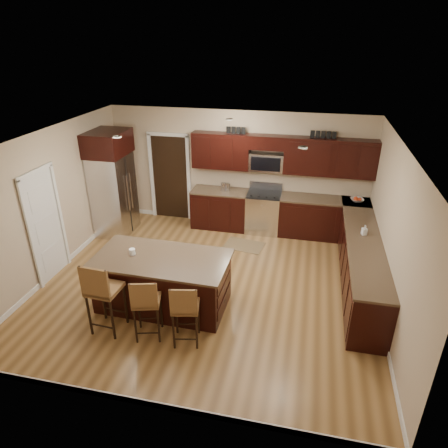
% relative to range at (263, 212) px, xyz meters
% --- Properties ---
extents(floor, '(6.00, 6.00, 0.00)m').
position_rel_range_xyz_m(floor, '(-0.68, -2.45, -0.47)').
color(floor, olive).
rests_on(floor, ground).
extents(ceiling, '(6.00, 6.00, 0.00)m').
position_rel_range_xyz_m(ceiling, '(-0.68, -2.45, 2.23)').
color(ceiling, silver).
rests_on(ceiling, wall_back).
extents(wall_back, '(6.00, 0.00, 6.00)m').
position_rel_range_xyz_m(wall_back, '(-0.68, 0.30, 0.88)').
color(wall_back, tan).
rests_on(wall_back, floor).
extents(wall_left, '(0.00, 5.50, 5.50)m').
position_rel_range_xyz_m(wall_left, '(-3.68, -2.45, 0.88)').
color(wall_left, tan).
rests_on(wall_left, floor).
extents(wall_right, '(0.00, 5.50, 5.50)m').
position_rel_range_xyz_m(wall_right, '(2.32, -2.45, 0.88)').
color(wall_right, tan).
rests_on(wall_right, floor).
extents(base_cabinets, '(4.02, 3.96, 0.92)m').
position_rel_range_xyz_m(base_cabinets, '(1.22, -1.01, -0.01)').
color(base_cabinets, black).
rests_on(base_cabinets, floor).
extents(upper_cabinets, '(4.00, 0.33, 0.80)m').
position_rel_range_xyz_m(upper_cabinets, '(0.36, 0.13, 1.37)').
color(upper_cabinets, black).
rests_on(upper_cabinets, wall_back).
extents(range, '(0.76, 0.64, 1.11)m').
position_rel_range_xyz_m(range, '(0.00, 0.00, 0.00)').
color(range, silver).
rests_on(range, floor).
extents(microwave, '(0.76, 0.31, 0.40)m').
position_rel_range_xyz_m(microwave, '(0.00, 0.15, 1.15)').
color(microwave, silver).
rests_on(microwave, upper_cabinets).
extents(doorway, '(0.85, 0.03, 2.06)m').
position_rel_range_xyz_m(doorway, '(-2.33, 0.28, 0.56)').
color(doorway, black).
rests_on(doorway, floor).
extents(pantry_door, '(0.03, 0.80, 2.04)m').
position_rel_range_xyz_m(pantry_door, '(-3.66, -2.75, 0.55)').
color(pantry_door, white).
rests_on(pantry_door, floor).
extents(letter_decor, '(2.20, 0.03, 0.15)m').
position_rel_range_xyz_m(letter_decor, '(0.22, 0.13, 1.82)').
color(letter_decor, black).
rests_on(letter_decor, upper_cabinets).
extents(island, '(2.22, 1.19, 0.92)m').
position_rel_range_xyz_m(island, '(-1.27, -3.17, -0.04)').
color(island, black).
rests_on(island, floor).
extents(stool_left, '(0.49, 0.49, 1.23)m').
position_rel_range_xyz_m(stool_left, '(-1.90, -4.02, 0.30)').
color(stool_left, brown).
rests_on(stool_left, floor).
extents(stool_mid, '(0.48, 0.48, 1.06)m').
position_rel_range_xyz_m(stool_mid, '(-1.21, -4.01, 0.19)').
color(stool_mid, brown).
rests_on(stool_mid, floor).
extents(stool_right, '(0.46, 0.46, 1.05)m').
position_rel_range_xyz_m(stool_right, '(-0.61, -4.01, 0.18)').
color(stool_right, brown).
rests_on(stool_right, floor).
extents(refrigerator, '(0.79, 0.98, 2.35)m').
position_rel_range_xyz_m(refrigerator, '(-3.30, -0.78, 0.73)').
color(refrigerator, silver).
rests_on(refrigerator, floor).
extents(floor_mat, '(0.91, 0.68, 0.01)m').
position_rel_range_xyz_m(floor_mat, '(-0.29, -0.83, -0.47)').
color(floor_mat, brown).
rests_on(floor_mat, floor).
extents(fruit_bowl, '(0.33, 0.33, 0.07)m').
position_rel_range_xyz_m(fruit_bowl, '(2.01, -0.00, 0.48)').
color(fruit_bowl, silver).
rests_on(fruit_bowl, base_cabinets).
extents(soap_bottle, '(0.11, 0.11, 0.19)m').
position_rel_range_xyz_m(soap_bottle, '(2.02, -1.60, 0.54)').
color(soap_bottle, '#B2B2B2').
rests_on(soap_bottle, base_cabinets).
extents(canister_tall, '(0.12, 0.12, 0.19)m').
position_rel_range_xyz_m(canister_tall, '(-0.95, -0.00, 0.54)').
color(canister_tall, silver).
rests_on(canister_tall, base_cabinets).
extents(canister_short, '(0.11, 0.11, 0.18)m').
position_rel_range_xyz_m(canister_short, '(-0.84, -0.00, 0.54)').
color(canister_short, silver).
rests_on(canister_short, base_cabinets).
extents(island_jar, '(0.10, 0.10, 0.10)m').
position_rel_range_xyz_m(island_jar, '(-1.77, -3.17, 0.50)').
color(island_jar, white).
rests_on(island_jar, island).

